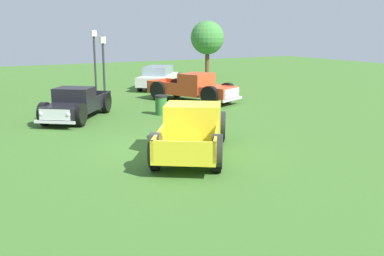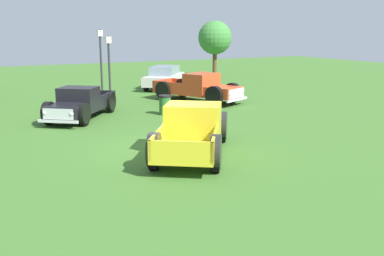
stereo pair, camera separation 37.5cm
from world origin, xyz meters
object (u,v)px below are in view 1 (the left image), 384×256
at_px(sedan_distant_a, 158,77).
at_px(trash_can, 161,105).
at_px(pickup_truck_foreground, 193,129).
at_px(pickup_truck_behind_left, 74,105).
at_px(lamp_post_far, 95,62).
at_px(lamp_post_near, 104,68).
at_px(oak_tree_west, 207,38).
at_px(pickup_truck_behind_right, 197,88).

relative_size(sedan_distant_a, trash_can, 5.03).
height_order(pickup_truck_foreground, sedan_distant_a, pickup_truck_foreground).
xyz_separation_m(pickup_truck_behind_left, lamp_post_far, (3.03, 6.46, 1.42)).
bearing_deg(pickup_truck_behind_left, sedan_distant_a, 45.69).
relative_size(sedan_distant_a, lamp_post_near, 1.29).
bearing_deg(oak_tree_west, lamp_post_far, -150.56).
height_order(pickup_truck_behind_left, lamp_post_far, lamp_post_far).
relative_size(lamp_post_far, oak_tree_west, 0.85).
bearing_deg(lamp_post_far, pickup_truck_behind_right, -47.06).
height_order(lamp_post_far, oak_tree_west, oak_tree_west).
bearing_deg(sedan_distant_a, pickup_truck_foreground, -110.84).
relative_size(pickup_truck_foreground, lamp_post_far, 1.35).
xyz_separation_m(pickup_truck_behind_left, lamp_post_near, (2.86, 4.33, 1.24)).
relative_size(pickup_truck_foreground, oak_tree_west, 1.16).
distance_m(sedan_distant_a, oak_tree_west, 8.99).
height_order(pickup_truck_behind_left, pickup_truck_behind_right, pickup_truck_behind_right).
distance_m(sedan_distant_a, lamp_post_near, 6.46).
height_order(pickup_truck_foreground, lamp_post_far, lamp_post_far).
distance_m(sedan_distant_a, lamp_post_far, 5.37).
distance_m(trash_can, oak_tree_west, 17.94).
height_order(pickup_truck_behind_left, trash_can, pickup_truck_behind_left).
bearing_deg(pickup_truck_behind_left, lamp_post_near, 56.51).
xyz_separation_m(lamp_post_near, oak_tree_west, (12.10, 8.87, 1.35)).
distance_m(lamp_post_near, lamp_post_far, 2.15).
relative_size(lamp_post_near, trash_can, 3.91).
xyz_separation_m(pickup_truck_behind_right, lamp_post_far, (-4.39, 4.72, 1.35)).
bearing_deg(oak_tree_west, pickup_truck_behind_right, -123.35).
xyz_separation_m(lamp_post_near, lamp_post_far, (0.16, 2.13, 0.18)).
xyz_separation_m(pickup_truck_foreground, pickup_truck_behind_right, (5.34, 9.01, -0.01)).
bearing_deg(sedan_distant_a, pickup_truck_behind_left, -134.31).
xyz_separation_m(lamp_post_far, oak_tree_west, (11.94, 6.74, 1.17)).
distance_m(lamp_post_near, oak_tree_west, 15.06).
bearing_deg(trash_can, sedan_distant_a, 65.94).
bearing_deg(pickup_truck_behind_left, trash_can, -10.18).
bearing_deg(trash_can, pickup_truck_behind_right, 35.60).
relative_size(pickup_truck_behind_right, trash_can, 5.92).
bearing_deg(sedan_distant_a, lamp_post_far, -161.09).
height_order(lamp_post_near, trash_can, lamp_post_near).
distance_m(pickup_truck_behind_left, trash_can, 4.07).
bearing_deg(sedan_distant_a, lamp_post_near, -143.12).
xyz_separation_m(pickup_truck_behind_right, trash_can, (-3.43, -2.45, -0.30)).
distance_m(pickup_truck_foreground, oak_tree_west, 24.32).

